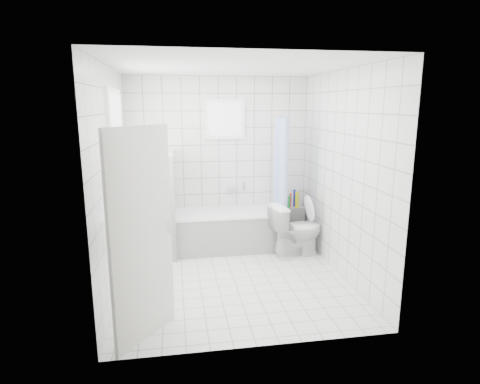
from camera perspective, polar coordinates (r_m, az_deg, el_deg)
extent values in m
plane|color=white|center=(5.24, -0.96, -12.16)|extent=(3.00, 3.00, 0.00)
plane|color=white|center=(4.79, -1.07, 17.44)|extent=(3.00, 3.00, 0.00)
cube|color=white|center=(6.32, -3.00, 4.37)|extent=(2.80, 0.02, 2.60)
cube|color=white|center=(3.41, 2.67, -2.54)|extent=(2.80, 0.02, 2.60)
cube|color=white|center=(4.85, -17.60, 1.38)|extent=(0.02, 3.00, 2.60)
cube|color=white|center=(5.24, 14.34, 2.34)|extent=(0.02, 3.00, 2.60)
cube|color=white|center=(5.10, -16.85, 5.34)|extent=(0.01, 0.90, 1.40)
cube|color=white|center=(6.23, -2.09, 10.27)|extent=(0.50, 0.01, 0.50)
cube|color=white|center=(5.23, -15.86, -2.71)|extent=(0.18, 1.02, 0.08)
cube|color=silver|center=(3.76, -13.76, -6.23)|extent=(0.52, 0.66, 2.00)
cube|color=white|center=(6.20, -1.50, -5.51)|extent=(1.64, 0.75, 0.55)
cube|color=white|center=(6.12, -1.52, -2.92)|extent=(1.66, 0.77, 0.03)
cube|color=white|center=(5.97, -9.99, -1.66)|extent=(0.15, 0.85, 1.50)
cube|color=white|center=(6.65, 7.23, -4.35)|extent=(0.40, 0.24, 0.55)
imported|color=white|center=(5.92, 8.05, -5.34)|extent=(0.83, 0.56, 0.78)
cylinder|color=silver|center=(6.03, 5.81, 10.62)|extent=(0.02, 0.80, 0.02)
cube|color=silver|center=(6.39, -1.06, 0.37)|extent=(0.18, 0.06, 0.06)
imported|color=silver|center=(5.20, -15.83, -1.25)|extent=(0.21, 0.21, 0.19)
imported|color=#2ED0CA|center=(5.01, -16.07, -1.79)|extent=(0.12, 0.12, 0.19)
imported|color=#DC6EBE|center=(5.44, -15.55, -0.66)|extent=(0.10, 0.10, 0.19)
imported|color=white|center=(5.29, -15.74, -0.43)|extent=(0.16, 0.16, 0.29)
cylinder|color=red|center=(6.55, 7.05, -1.10)|extent=(0.06, 0.06, 0.22)
cylinder|color=green|center=(6.46, 6.87, -1.35)|extent=(0.06, 0.06, 0.21)
cylinder|color=#171EBF|center=(6.58, 7.85, -0.83)|extent=(0.06, 0.06, 0.28)
cylinder|color=yellow|center=(6.47, 8.11, -1.10)|extent=(0.06, 0.06, 0.27)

